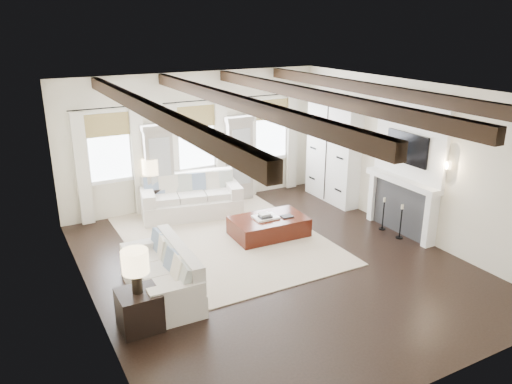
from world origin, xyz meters
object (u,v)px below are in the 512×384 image
sofa_back (191,199)px  ottoman (269,227)px  side_table_back (153,201)px  sofa_left (164,276)px  side_table_front (139,310)px

sofa_back → ottoman: sofa_back is taller
ottoman → side_table_back: size_ratio=2.31×
sofa_left → sofa_back: bearing=61.6°
sofa_back → sofa_left: bearing=-118.4°
sofa_back → side_table_front: (-2.34, -3.90, -0.10)m
sofa_left → side_table_front: 0.97m
sofa_back → sofa_left: sofa_back is taller
sofa_left → ottoman: (2.70, 1.26, -0.15)m
sofa_back → side_table_front: sofa_back is taller
sofa_left → ottoman: sofa_left is taller
sofa_back → side_table_back: bearing=152.8°
sofa_left → side_table_back: 3.69m
ottoman → side_table_back: bearing=129.7°
sofa_left → side_table_back: size_ratio=3.00×
sofa_back → ottoman: (0.99, -1.91, -0.19)m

